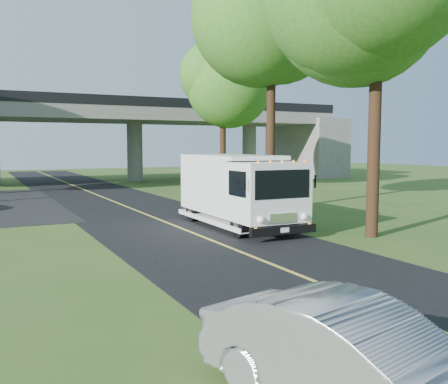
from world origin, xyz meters
TOP-DOWN VIEW (x-y plane):
  - ground at (0.00, 0.00)m, footprint 120.00×120.00m
  - road at (0.00, 10.00)m, footprint 7.00×90.00m
  - lane_line at (0.00, 10.00)m, footprint 0.12×90.00m
  - overpass at (0.00, 32.00)m, footprint 54.00×10.00m
  - tree_right_mid at (6.41, 8.84)m, footprint 6.62×6.52m
  - tree_right_far at (9.21, 19.84)m, footprint 5.77×5.67m
  - step_van at (2.20, 5.01)m, footprint 2.62×6.92m
  - silver_sedan at (-3.20, -8.00)m, footprint 2.52×4.46m

SIDE VIEW (x-z plane):
  - ground at x=0.00m, z-range 0.00..0.00m
  - road at x=0.00m, z-range 0.00..0.02m
  - lane_line at x=0.00m, z-range 0.03..0.03m
  - silver_sedan at x=-3.20m, z-range 0.00..1.39m
  - step_van at x=2.20m, z-range 0.13..3.02m
  - overpass at x=0.00m, z-range 0.91..8.21m
  - tree_right_far at x=9.21m, z-range 2.81..13.80m
  - tree_right_mid at x=6.41m, z-range 3.24..15.98m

